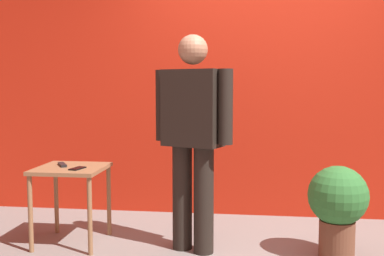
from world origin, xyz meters
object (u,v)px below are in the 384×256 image
Objects in this scene: standing_person at (193,132)px; side_table at (71,179)px; cell_phone at (77,168)px; tv_remote at (62,165)px; potted_plant at (338,203)px.

standing_person is 1.07m from side_table.
side_table is 4.35× the size of cell_phone.
tv_remote reaches higher than cell_phone.
tv_remote is 2.17m from potted_plant.
side_table is (-0.99, 0.04, -0.40)m from standing_person.
standing_person is 1.12m from tv_remote.
side_table is 0.14m from tv_remote.
cell_phone is 0.21× the size of potted_plant.
side_table is at bearing 177.54° from standing_person.
tv_remote is at bearing 175.98° from standing_person.
tv_remote reaches higher than side_table.
standing_person is 2.41× the size of potted_plant.
cell_phone is (0.09, -0.09, 0.10)m from side_table.
standing_person reaches higher than cell_phone.
cell_phone is (-0.90, -0.05, -0.30)m from standing_person.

